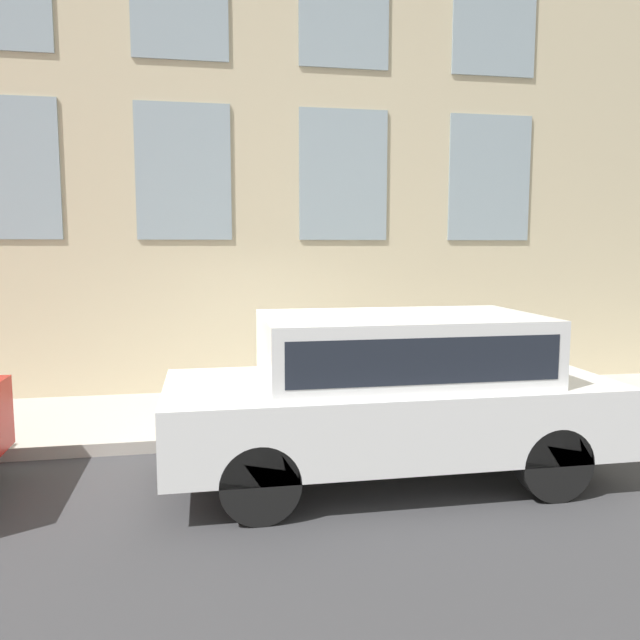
% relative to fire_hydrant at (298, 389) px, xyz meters
% --- Properties ---
extents(ground_plane, '(80.00, 80.00, 0.00)m').
position_rel_fire_hydrant_xyz_m(ground_plane, '(-0.45, 0.20, -0.59)').
color(ground_plane, '#38383A').
extents(sidewalk, '(2.47, 60.00, 0.15)m').
position_rel_fire_hydrant_xyz_m(sidewalk, '(0.79, 0.20, -0.52)').
color(sidewalk, '#B2ADA3').
rests_on(sidewalk, ground_plane).
extents(building_facade, '(0.33, 40.00, 11.72)m').
position_rel_fire_hydrant_xyz_m(building_facade, '(2.17, 0.20, 5.27)').
color(building_facade, '#C6B793').
rests_on(building_facade, ground_plane).
extents(fire_hydrant, '(0.33, 0.44, 0.86)m').
position_rel_fire_hydrant_xyz_m(fire_hydrant, '(0.00, 0.00, 0.00)').
color(fire_hydrant, '#2D7260').
rests_on(fire_hydrant, sidewalk).
extents(person, '(0.32, 0.21, 1.33)m').
position_rel_fire_hydrant_xyz_m(person, '(0.57, -0.67, 0.36)').
color(person, '#998466').
rests_on(person, sidewalk).
extents(parked_truck_white_near, '(1.86, 4.53, 1.72)m').
position_rel_fire_hydrant_xyz_m(parked_truck_white_near, '(-1.68, -0.75, 0.39)').
color(parked_truck_white_near, black).
rests_on(parked_truck_white_near, ground_plane).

